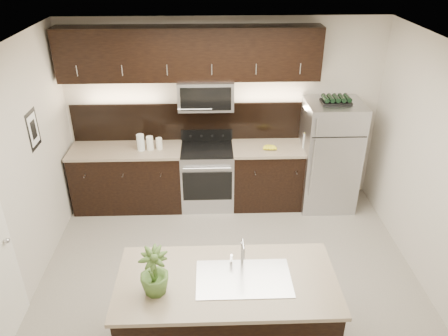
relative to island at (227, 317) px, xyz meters
name	(u,v)px	position (x,y,z in m)	size (l,w,h in m)	color
ground	(229,279)	(0.07, 1.03, -0.47)	(4.50, 4.50, 0.00)	gray
room_walls	(219,153)	(-0.04, 0.99, 1.22)	(4.52, 4.02, 2.71)	beige
counter_run	(194,176)	(-0.38, 2.72, 0.00)	(3.51, 0.65, 0.94)	black
upper_fixtures	(192,62)	(-0.36, 2.87, 1.67)	(3.49, 0.40, 1.66)	black
island	(227,317)	(0.00, 0.00, 0.00)	(1.96, 0.96, 0.94)	black
sink_faucet	(244,277)	(0.15, 0.01, 0.48)	(0.84, 0.50, 0.28)	silver
refrigerator	(329,156)	(1.59, 2.66, 0.33)	(0.78, 0.70, 1.61)	#B2B2B7
wine_rack	(336,100)	(1.59, 2.66, 1.19)	(0.40, 0.25, 0.10)	black
plant	(154,272)	(-0.61, -0.13, 0.69)	(0.25, 0.25, 0.45)	#406026
canisters	(148,143)	(-1.01, 2.68, 0.57)	(0.35, 0.12, 0.24)	silver
french_press	(307,140)	(1.24, 2.67, 0.59)	(0.11, 0.11, 0.33)	silver
bananas	(266,147)	(0.66, 2.64, 0.50)	(0.20, 0.16, 0.06)	yellow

